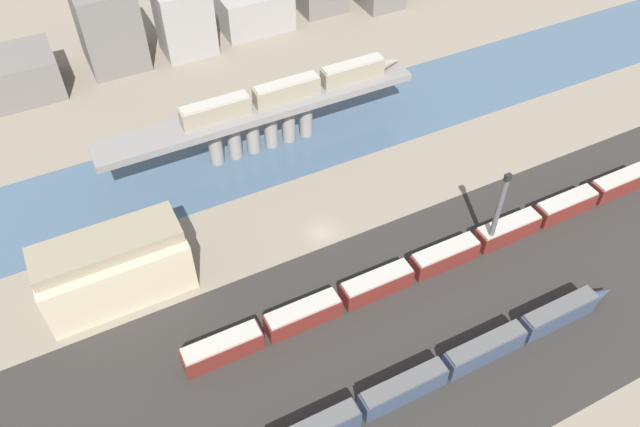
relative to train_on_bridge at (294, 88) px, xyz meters
The scene contains 12 objects.
ground_plane 29.37m from the train_on_bridge, 105.33° to the right, with size 400.00×400.00×0.00m, color #756B5B.
railbed_yard 51.83m from the train_on_bridge, 98.11° to the right, with size 280.00×42.00×0.01m, color #282623.
river_water 13.68m from the train_on_bridge, behind, with size 320.00×22.84×0.01m, color #3D5166.
bridge 8.34m from the train_on_bridge, behind, with size 62.82×7.24×9.79m.
train_on_bridge is the anchor object (origin of this frame).
train_yard_mid 43.15m from the train_on_bridge, 77.56° to the right, with size 92.74×3.18×3.76m.
warehouse_building 47.08m from the train_on_bridge, 151.64° to the right, with size 22.21×10.72×11.50m.
signal_tower 44.85m from the train_on_bridge, 69.24° to the right, with size 1.00×0.86×16.92m.
city_block_left 62.43m from the train_on_bridge, 138.93° to the left, with size 17.17×13.79×9.11m, color #605B56.
city_block_center 50.88m from the train_on_bridge, 119.42° to the left, with size 12.75×14.64×18.45m, color #605B56.
city_block_right 42.19m from the train_on_bridge, 101.70° to the left, with size 11.85×9.91×15.62m, color gray.
city_block_far_right 45.57m from the train_on_bridge, 77.36° to the left, with size 17.20×10.95×9.40m, color gray.
Camera 1 is at (-33.33, -64.67, 79.04)m, focal length 35.00 mm.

